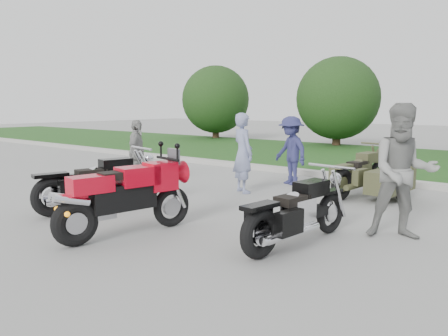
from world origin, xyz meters
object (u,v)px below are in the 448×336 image
Objects in this scene: person_stripe at (243,153)px; person_back at (137,153)px; cruiser_left at (95,185)px; cruiser_right at (295,215)px; cruiser_sidecar at (377,178)px; person_denim at (291,150)px; person_grey at (403,172)px; sportbike_red at (123,195)px.

person_back is (-2.47, -0.91, -0.09)m from person_stripe.
cruiser_right is at bearing 21.88° from cruiser_left.
cruiser_sidecar is 1.32× the size of person_stripe.
person_denim reaches higher than cruiser_right.
person_back is at bearing 148.41° from person_grey.
sportbike_red is at bearing -144.99° from cruiser_right.
cruiser_left is at bearing -165.66° from cruiser_right.
cruiser_sidecar reaches higher than cruiser_right.
person_back reaches higher than sportbike_red.
person_denim is at bearing -74.09° from person_stripe.
cruiser_sidecar is at bearing 64.91° from cruiser_left.
person_denim is at bearing -81.44° from person_back.
cruiser_right is 4.80m from person_denim.
cruiser_left is at bearing 172.06° from person_grey.
sportbike_red reaches higher than cruiser_right.
cruiser_sidecar is 2.84m from person_stripe.
person_back reaches higher than cruiser_right.
cruiser_right is 1.36× the size of person_denim.
cruiser_sidecar is 1.40× the size of person_denim.
person_denim is at bearing 177.33° from cruiser_sidecar.
sportbike_red reaches higher than cruiser_left.
person_grey is at bearing 34.89° from cruiser_left.
person_back is at bearing 137.61° from cruiser_left.
person_denim is (-2.48, 4.09, 0.38)m from cruiser_right.
person_denim is (0.29, 1.54, -0.05)m from person_stripe.
person_back is at bearing 46.90° from person_stripe.
person_denim is (1.35, 4.59, 0.35)m from cruiser_left.
cruiser_sidecar is at bearing 100.85° from cruiser_right.
person_back is (-2.76, -2.45, -0.04)m from person_denim.
person_stripe reaches higher than cruiser_right.
person_stripe is 1.57m from person_denim.
person_stripe is (-2.50, -1.27, 0.46)m from cruiser_sidecar.
cruiser_right is at bearing 39.43° from sportbike_red.
person_grey is at bearing -171.66° from person_stripe.
person_denim reaches higher than cruiser_sidecar.
person_stripe is 2.63m from person_back.
cruiser_sidecar is 1.46× the size of person_back.
person_stripe is at bearing -148.80° from cruiser_sidecar.
person_stripe is at bearing -78.21° from person_denim.
cruiser_sidecar is at bearing 15.66° from person_denim.
cruiser_left is 1.44× the size of person_denim.
cruiser_left is 3.86m from cruiser_right.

